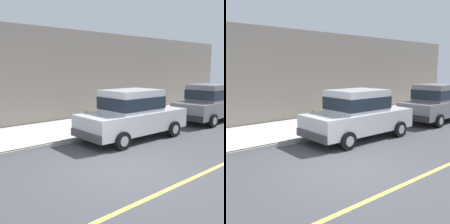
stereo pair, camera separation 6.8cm
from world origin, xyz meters
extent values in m
plane|color=#424247|center=(0.00, 0.00, 0.00)|extent=(80.00, 80.00, 0.00)
cube|color=gray|center=(-3.20, 0.00, 0.07)|extent=(0.16, 64.00, 0.14)
cube|color=#B7B5AD|center=(-5.00, 0.00, 0.07)|extent=(3.60, 64.00, 0.14)
cube|color=#E0D64C|center=(1.60, 0.00, 0.00)|extent=(0.12, 57.60, 0.01)
cube|color=#BCBCC1|center=(-2.21, 2.66, 0.70)|extent=(1.83, 4.51, 0.76)
cube|color=#BCBCC1|center=(-2.21, 2.56, 1.50)|extent=(1.60, 2.11, 0.84)
cube|color=#19232D|center=(-2.21, 2.56, 1.44)|extent=(1.63, 2.15, 0.46)
cube|color=#424243|center=(-2.20, 4.86, 0.46)|extent=(1.77, 0.21, 0.28)
cube|color=#424243|center=(-2.23, 0.46, 0.46)|extent=(1.77, 0.21, 0.28)
cylinder|color=black|center=(-3.10, 4.06, 0.32)|extent=(0.22, 0.64, 0.64)
cylinder|color=#9E9EA3|center=(-3.10, 4.06, 0.32)|extent=(0.24, 0.35, 0.35)
cylinder|color=black|center=(-1.30, 4.05, 0.32)|extent=(0.22, 0.64, 0.64)
cylinder|color=#9E9EA3|center=(-1.30, 4.05, 0.32)|extent=(0.24, 0.35, 0.35)
cylinder|color=black|center=(-3.12, 1.27, 0.32)|extent=(0.22, 0.64, 0.64)
cylinder|color=#9E9EA3|center=(-3.12, 1.27, 0.32)|extent=(0.24, 0.35, 0.35)
cylinder|color=black|center=(-1.32, 1.26, 0.32)|extent=(0.22, 0.64, 0.64)
cylinder|color=#9E9EA3|center=(-1.32, 1.26, 0.32)|extent=(0.24, 0.35, 0.35)
cube|color=#EAEACC|center=(-2.76, 4.90, 0.81)|extent=(0.28, 0.08, 0.14)
cube|color=#EAEACC|center=(-1.64, 4.89, 0.81)|extent=(0.28, 0.08, 0.14)
cube|color=slate|center=(-2.14, 8.24, 0.70)|extent=(1.97, 4.57, 0.76)
cube|color=slate|center=(-2.14, 8.14, 1.50)|extent=(1.66, 2.16, 0.84)
cube|color=#19232D|center=(-2.14, 8.14, 1.44)|extent=(1.70, 2.20, 0.46)
cube|color=#252527|center=(-2.06, 6.05, 0.46)|extent=(1.77, 0.27, 0.28)
cylinder|color=black|center=(-3.10, 9.60, 0.32)|extent=(0.24, 0.65, 0.64)
cylinder|color=#9E9EA3|center=(-3.10, 9.60, 0.32)|extent=(0.25, 0.36, 0.35)
cylinder|color=black|center=(-2.99, 6.82, 0.32)|extent=(0.24, 0.65, 0.64)
cylinder|color=#9E9EA3|center=(-2.99, 6.82, 0.32)|extent=(0.25, 0.36, 0.35)
cylinder|color=black|center=(-1.19, 6.89, 0.32)|extent=(0.24, 0.65, 0.64)
cylinder|color=#9E9EA3|center=(-1.19, 6.89, 0.32)|extent=(0.25, 0.36, 0.35)
cube|color=#EAEACC|center=(-2.79, 10.45, 0.81)|extent=(0.28, 0.09, 0.14)
ellipsoid|color=brown|center=(-5.89, 3.12, 0.42)|extent=(0.48, 0.39, 0.20)
cylinder|color=brown|center=(-6.04, 3.13, 0.23)|extent=(0.05, 0.05, 0.18)
cylinder|color=brown|center=(-5.98, 3.24, 0.23)|extent=(0.05, 0.05, 0.18)
cylinder|color=brown|center=(-5.80, 3.00, 0.23)|extent=(0.05, 0.05, 0.18)
cylinder|color=brown|center=(-5.74, 3.10, 0.23)|extent=(0.05, 0.05, 0.18)
sphere|color=brown|center=(-6.14, 3.26, 0.51)|extent=(0.17, 0.17, 0.17)
ellipsoid|color=#432C1C|center=(-6.22, 3.31, 0.49)|extent=(0.13, 0.12, 0.06)
cone|color=brown|center=(-6.16, 3.21, 0.59)|extent=(0.06, 0.06, 0.07)
cone|color=brown|center=(-6.11, 3.30, 0.59)|extent=(0.06, 0.06, 0.07)
cylinder|color=brown|center=(-5.67, 2.99, 0.48)|extent=(0.12, 0.09, 0.13)
cylinder|color=red|center=(-3.65, 6.51, 0.17)|extent=(0.24, 0.24, 0.06)
cylinder|color=red|center=(-3.65, 6.51, 0.47)|extent=(0.17, 0.17, 0.55)
sphere|color=red|center=(-3.65, 6.51, 0.79)|extent=(0.15, 0.15, 0.15)
cylinder|color=red|center=(-3.77, 6.51, 0.50)|extent=(0.10, 0.07, 0.07)
cylinder|color=red|center=(-3.53, 6.51, 0.50)|extent=(0.10, 0.07, 0.07)
cube|color=slate|center=(-7.10, 6.41, 2.34)|extent=(0.50, 20.00, 4.67)
camera|label=1|loc=(5.20, -4.83, 2.73)|focal=43.85mm
camera|label=2|loc=(5.25, -4.78, 2.73)|focal=43.85mm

